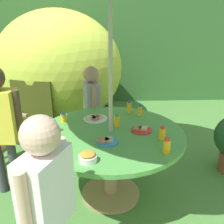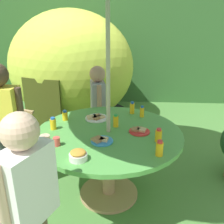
{
  "view_description": "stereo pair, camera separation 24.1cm",
  "coord_description": "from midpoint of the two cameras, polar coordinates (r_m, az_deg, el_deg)",
  "views": [
    {
      "loc": [
        -0.08,
        -2.06,
        1.67
      ],
      "look_at": [
        0.02,
        0.19,
        0.81
      ],
      "focal_mm": 40.33,
      "sensor_mm": 36.0,
      "label": 1
    },
    {
      "loc": [
        0.16,
        -2.06,
        1.67
      ],
      "look_at": [
        0.02,
        0.19,
        0.81
      ],
      "focal_mm": 40.33,
      "sensor_mm": 36.0,
      "label": 2
    }
  ],
  "objects": [
    {
      "name": "ground_plane",
      "position": [
        2.66,
        -3.01,
        -18.29
      ],
      "size": [
        10.0,
        10.0,
        0.02
      ],
      "primitive_type": "cube",
      "color": "#477A38"
    },
    {
      "name": "hedge_backdrop",
      "position": [
        5.37,
        -3.05,
        14.5
      ],
      "size": [
        9.0,
        0.7,
        2.14
      ],
      "primitive_type": "cube",
      "color": "#33602D",
      "rests_on": "ground_plane"
    },
    {
      "name": "garden_table",
      "position": [
        2.34,
        -3.27,
        -7.48
      ],
      "size": [
        1.34,
        1.34,
        0.69
      ],
      "color": "tan",
      "rests_on": "ground_plane"
    },
    {
      "name": "dome_tent",
      "position": [
        4.21,
        -13.65,
        9.64
      ],
      "size": [
        2.54,
        2.54,
        1.79
      ],
      "rotation": [
        0.0,
        0.0,
        -0.26
      ],
      "color": "#B2C63F",
      "rests_on": "ground_plane"
    },
    {
      "name": "child_in_grey_shirt",
      "position": [
        3.1,
        -6.84,
        2.85
      ],
      "size": [
        0.22,
        0.38,
        1.12
      ],
      "rotation": [
        0.0,
        0.0,
        -1.35
      ],
      "color": "brown",
      "rests_on": "ground_plane"
    },
    {
      "name": "child_in_white_shirt",
      "position": [
        1.51,
        -19.31,
        -16.61
      ],
      "size": [
        0.28,
        0.39,
        1.22
      ],
      "rotation": [
        0.0,
        0.0,
        1.17
      ],
      "color": "brown",
      "rests_on": "ground_plane"
    },
    {
      "name": "snack_bowl",
      "position": [
        1.85,
        -9.3,
        -10.1
      ],
      "size": [
        0.13,
        0.13,
        0.08
      ],
      "color": "white",
      "rests_on": "garden_table"
    },
    {
      "name": "plate_mid_left",
      "position": [
        2.55,
        -6.56,
        -1.49
      ],
      "size": [
        0.24,
        0.24,
        0.03
      ],
      "color": "white",
      "rests_on": "garden_table"
    },
    {
      "name": "plate_front_edge",
      "position": [
        2.1,
        -4.61,
        -6.61
      ],
      "size": [
        0.19,
        0.19,
        0.03
      ],
      "color": "#338CD8",
      "rests_on": "garden_table"
    },
    {
      "name": "plate_near_right",
      "position": [
        2.3,
        3.62,
        -4.06
      ],
      "size": [
        0.19,
        0.19,
        0.03
      ],
      "color": "red",
      "rests_on": "garden_table"
    },
    {
      "name": "juice_bottle_near_left",
      "position": [
        2.62,
        3.71,
        0.26
      ],
      "size": [
        0.04,
        0.04,
        0.12
      ],
      "color": "yellow",
      "rests_on": "garden_table"
    },
    {
      "name": "juice_bottle_far_left",
      "position": [
        2.53,
        -13.65,
        -1.27
      ],
      "size": [
        0.05,
        0.05,
        0.1
      ],
      "color": "yellow",
      "rests_on": "garden_table"
    },
    {
      "name": "juice_bottle_far_right",
      "position": [
        2.7,
        1.38,
        1.02
      ],
      "size": [
        0.05,
        0.05,
        0.13
      ],
      "color": "yellow",
      "rests_on": "garden_table"
    },
    {
      "name": "juice_bottle_center_front",
      "position": [
        2.34,
        -15.98,
        -3.2
      ],
      "size": [
        0.06,
        0.06,
        0.12
      ],
      "color": "yellow",
      "rests_on": "garden_table"
    },
    {
      "name": "juice_bottle_center_back",
      "position": [
        2.15,
        8.16,
        -4.83
      ],
      "size": [
        0.06,
        0.06,
        0.12
      ],
      "color": "yellow",
      "rests_on": "garden_table"
    },
    {
      "name": "juice_bottle_mid_right",
      "position": [
        1.94,
        8.84,
        -7.69
      ],
      "size": [
        0.06,
        0.06,
        0.12
      ],
      "color": "yellow",
      "rests_on": "garden_table"
    },
    {
      "name": "juice_bottle_back_edge",
      "position": [
        2.36,
        -1.86,
        -2.05
      ],
      "size": [
        0.05,
        0.05,
        0.12
      ],
      "color": "yellow",
      "rests_on": "garden_table"
    },
    {
      "name": "cup_near",
      "position": [
        2.06,
        -14.65,
        -7.14
      ],
      "size": [
        0.06,
        0.06,
        0.07
      ],
      "primitive_type": "cylinder",
      "color": "#E04C47",
      "rests_on": "garden_table"
    }
  ]
}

